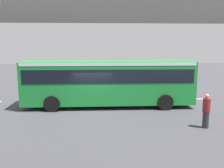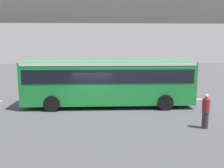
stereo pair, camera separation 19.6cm
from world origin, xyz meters
The scene contains 8 objects.
ground centered at (0.00, 0.00, 0.00)m, with size 80.00×80.00×0.00m, color #424247.
city_bus centered at (-1.05, -0.77, 1.88)m, with size 11.54×2.85×3.15m.
pedestrian centered at (-5.88, 4.07, 0.89)m, with size 0.38×0.38×1.79m.
lane_dash_leftmost centered at (-8.00, -2.61, 0.00)m, with size 2.00×0.20×0.01m, color silver.
lane_dash_left centered at (-4.00, -2.61, 0.00)m, with size 2.00×0.20×0.01m, color silver.
lane_dash_centre centered at (0.00, -2.61, 0.00)m, with size 2.00×0.20×0.01m, color silver.
lane_dash_right centered at (4.00, -2.61, 0.00)m, with size 2.00×0.20×0.01m, color silver.
pedestrian_overpass centered at (0.00, 12.76, 4.62)m, with size 31.67×2.60×6.24m.
Camera 2 is at (-0.56, 15.98, 4.26)m, focal length 39.33 mm.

